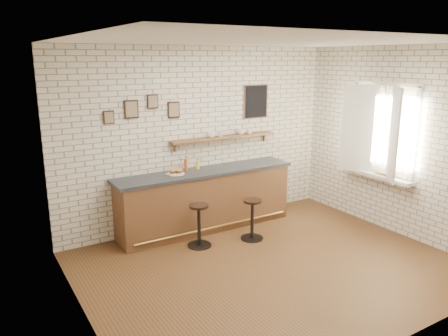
{
  "coord_description": "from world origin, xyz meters",
  "views": [
    {
      "loc": [
        -3.43,
        -4.39,
        2.81
      ],
      "look_at": [
        -0.22,
        0.9,
        1.24
      ],
      "focal_mm": 35.0,
      "sensor_mm": 36.0,
      "label": 1
    }
  ],
  "objects": [
    {
      "name": "ciabatta_sandwich",
      "position": [
        -0.6,
        1.73,
        1.06
      ],
      "size": [
        0.22,
        0.15,
        0.07
      ],
      "color": "tan",
      "rests_on": "sandwich_plate"
    },
    {
      "name": "bitters_bottle_brown",
      "position": [
        -0.45,
        1.84,
        1.09
      ],
      "size": [
        0.06,
        0.06,
        0.19
      ],
      "color": "brown",
      "rests_on": "bar_counter"
    },
    {
      "name": "potato_chips",
      "position": [
        -0.63,
        1.74,
        1.02
      ],
      "size": [
        0.27,
        0.17,
        0.0
      ],
      "color": "gold",
      "rests_on": "sandwich_plate"
    },
    {
      "name": "bitters_bottle_white",
      "position": [
        -0.46,
        1.84,
        1.09
      ],
      "size": [
        0.05,
        0.05,
        0.21
      ],
      "color": "beige",
      "rests_on": "bar_counter"
    },
    {
      "name": "shelf_cup_b",
      "position": [
        0.32,
        1.9,
        1.55
      ],
      "size": [
        0.12,
        0.12,
        0.09
      ],
      "primitive_type": "imported",
      "rotation": [
        0.0,
        0.0,
        1.35
      ],
      "color": "white",
      "rests_on": "wall_shelf"
    },
    {
      "name": "shelf_cup_a",
      "position": [
        0.14,
        1.9,
        1.55
      ],
      "size": [
        0.18,
        0.18,
        0.1
      ],
      "primitive_type": "imported",
      "rotation": [
        0.0,
        0.0,
        0.6
      ],
      "color": "white",
      "rests_on": "wall_shelf"
    },
    {
      "name": "ground",
      "position": [
        0.0,
        0.0,
        0.0
      ],
      "size": [
        5.0,
        5.0,
        0.0
      ],
      "primitive_type": "plane",
      "color": "brown",
      "rests_on": "ground"
    },
    {
      "name": "bar_stool_right",
      "position": [
        0.32,
        0.92,
        0.35
      ],
      "size": [
        0.38,
        0.38,
        0.65
      ],
      "color": "black",
      "rests_on": "ground"
    },
    {
      "name": "condiment_bottle_yellow",
      "position": [
        -0.16,
        1.84,
        1.08
      ],
      "size": [
        0.05,
        0.05,
        0.17
      ],
      "color": "yellow",
      "rests_on": "bar_counter"
    },
    {
      "name": "back_wall_decor",
      "position": [
        0.23,
        1.98,
        2.05
      ],
      "size": [
        2.96,
        0.02,
        0.56
      ],
      "color": "black",
      "rests_on": "ground"
    },
    {
      "name": "book_lower",
      "position": [
        2.38,
        0.18,
        0.94
      ],
      "size": [
        0.26,
        0.28,
        0.02
      ],
      "primitive_type": "imported",
      "rotation": [
        0.0,
        0.0,
        0.56
      ],
      "color": "tan",
      "rests_on": "window_sill"
    },
    {
      "name": "bitters_bottle_amber",
      "position": [
        -0.37,
        1.84,
        1.11
      ],
      "size": [
        0.06,
        0.06,
        0.25
      ],
      "color": "#9A5118",
      "rests_on": "bar_counter"
    },
    {
      "name": "window_sill",
      "position": [
        2.4,
        0.3,
        0.9
      ],
      "size": [
        0.2,
        1.35,
        0.06
      ],
      "color": "white",
      "rests_on": "ground"
    },
    {
      "name": "sandwich_plate",
      "position": [
        -0.61,
        1.73,
        1.02
      ],
      "size": [
        0.28,
        0.28,
        0.01
      ],
      "primitive_type": "cylinder",
      "color": "white",
      "rests_on": "bar_counter"
    },
    {
      "name": "wall_shelf",
      "position": [
        0.4,
        1.9,
        1.48
      ],
      "size": [
        2.0,
        0.18,
        0.18
      ],
      "color": "brown",
      "rests_on": "ground"
    },
    {
      "name": "bar_stool_left",
      "position": [
        -0.53,
        1.12,
        0.35
      ],
      "size": [
        0.37,
        0.37,
        0.66
      ],
      "color": "black",
      "rests_on": "ground"
    },
    {
      "name": "casement_window",
      "position": [
        2.36,
        0.3,
        1.65
      ],
      "size": [
        0.4,
        1.3,
        1.56
      ],
      "color": "white",
      "rests_on": "ground"
    },
    {
      "name": "bar_counter",
      "position": [
        -0.08,
        1.7,
        0.51
      ],
      "size": [
        3.1,
        0.65,
        1.01
      ],
      "color": "brown",
      "rests_on": "ground"
    },
    {
      "name": "shelf_cup_d",
      "position": [
        0.92,
        1.9,
        1.55
      ],
      "size": [
        0.11,
        0.11,
        0.09
      ],
      "primitive_type": "imported",
      "rotation": [
        0.0,
        0.0,
        0.14
      ],
      "color": "white",
      "rests_on": "wall_shelf"
    },
    {
      "name": "book_upper",
      "position": [
        2.38,
        0.21,
        0.96
      ],
      "size": [
        0.17,
        0.23,
        0.02
      ],
      "primitive_type": "imported",
      "rotation": [
        0.0,
        0.0,
        -0.1
      ],
      "color": "tan",
      "rests_on": "book_lower"
    },
    {
      "name": "shelf_cup_c",
      "position": [
        0.74,
        1.9,
        1.55
      ],
      "size": [
        0.15,
        0.15,
        0.11
      ],
      "primitive_type": "imported",
      "rotation": [
        0.0,
        0.0,
        1.67
      ],
      "color": "white",
      "rests_on": "wall_shelf"
    }
  ]
}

